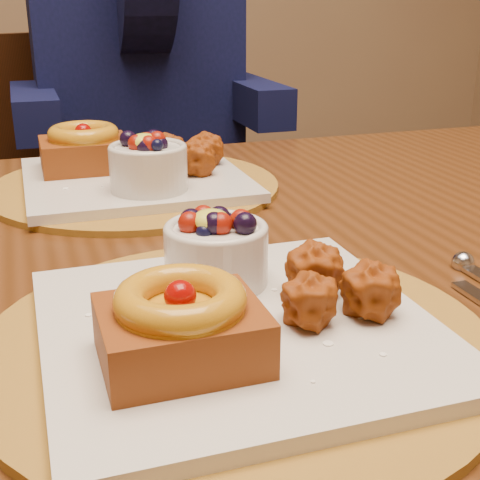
% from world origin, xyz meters
% --- Properties ---
extents(dining_table, '(1.60, 0.90, 0.76)m').
position_xyz_m(dining_table, '(-0.08, -0.02, 0.68)').
color(dining_table, '#3B1D0A').
rests_on(dining_table, ground).
extents(place_setting_near, '(0.38, 0.38, 0.08)m').
position_xyz_m(place_setting_near, '(-0.09, -0.24, 0.78)').
color(place_setting_near, brown).
rests_on(place_setting_near, dining_table).
extents(place_setting_far, '(0.38, 0.38, 0.09)m').
position_xyz_m(place_setting_far, '(-0.09, 0.19, 0.78)').
color(place_setting_far, brown).
rests_on(place_setting_far, dining_table).
extents(chair_far, '(0.58, 0.58, 0.91)m').
position_xyz_m(chair_far, '(-0.10, 0.91, 0.51)').
color(chair_far, black).
rests_on(chair_far, ground).
extents(diner, '(0.52, 0.50, 0.86)m').
position_xyz_m(diner, '(0.03, 0.81, 0.91)').
color(diner, black).
rests_on(diner, ground).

